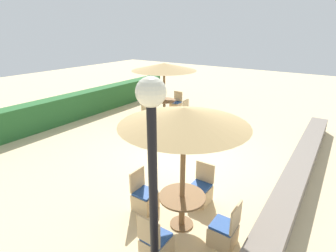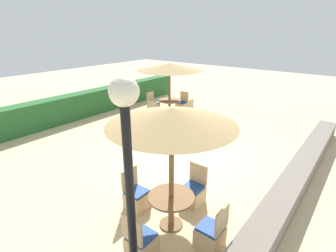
{
  "view_description": "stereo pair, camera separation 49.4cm",
  "coord_description": "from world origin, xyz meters",
  "px_view_note": "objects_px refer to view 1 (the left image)",
  "views": [
    {
      "loc": [
        -6.44,
        -3.83,
        3.81
      ],
      "look_at": [
        0.0,
        0.6,
        0.9
      ],
      "focal_mm": 28.0,
      "sensor_mm": 36.0,
      "label": 1
    },
    {
      "loc": [
        -6.14,
        -4.23,
        3.81
      ],
      "look_at": [
        0.0,
        0.6,
        0.9
      ],
      "focal_mm": 28.0,
      "sensor_mm": 36.0,
      "label": 2
    }
  ],
  "objects_px": {
    "parasol_front_left": "(184,117)",
    "patio_chair_back_right_south": "(182,114)",
    "lamp_post": "(152,155)",
    "patio_chair_back_right_east": "(176,105)",
    "patio_chair_back_right_north": "(148,107)",
    "patio_chair_front_left_north": "(145,199)",
    "parasol_back_right": "(164,67)",
    "round_table_back_right": "(164,103)",
    "patio_chair_back_right_west": "(151,115)",
    "round_table_front_left": "(182,203)",
    "patio_chair_front_left_east": "(200,192)",
    "patio_chair_front_left_south": "(224,232)",
    "patio_chair_front_left_west": "(156,244)"
  },
  "relations": [
    {
      "from": "patio_chair_front_left_south",
      "to": "patio_chair_back_right_north",
      "type": "distance_m",
      "value": 8.6
    },
    {
      "from": "patio_chair_front_left_south",
      "to": "parasol_back_right",
      "type": "distance_m",
      "value": 8.08
    },
    {
      "from": "patio_chair_front_left_west",
      "to": "patio_chair_back_right_east",
      "type": "height_order",
      "value": "same"
    },
    {
      "from": "patio_chair_back_right_west",
      "to": "patio_chair_back_right_east",
      "type": "height_order",
      "value": "same"
    },
    {
      "from": "parasol_back_right",
      "to": "lamp_post",
      "type": "bearing_deg",
      "value": -145.61
    },
    {
      "from": "lamp_post",
      "to": "parasol_back_right",
      "type": "relative_size",
      "value": 1.16
    },
    {
      "from": "patio_chair_front_left_east",
      "to": "patio_chair_front_left_south",
      "type": "distance_m",
      "value": 1.32
    },
    {
      "from": "patio_chair_front_left_south",
      "to": "round_table_back_right",
      "type": "bearing_deg",
      "value": 43.42
    },
    {
      "from": "parasol_front_left",
      "to": "patio_chair_back_right_north",
      "type": "relative_size",
      "value": 2.72
    },
    {
      "from": "parasol_front_left",
      "to": "patio_chair_front_left_south",
      "type": "bearing_deg",
      "value": -89.87
    },
    {
      "from": "parasol_front_left",
      "to": "round_table_front_left",
      "type": "bearing_deg",
      "value": -90.0
    },
    {
      "from": "patio_chair_front_left_east",
      "to": "patio_chair_back_right_west",
      "type": "xyz_separation_m",
      "value": [
        3.84,
        4.45,
        0.0
      ]
    },
    {
      "from": "patio_chair_front_left_west",
      "to": "patio_chair_back_right_south",
      "type": "height_order",
      "value": "same"
    },
    {
      "from": "patio_chair_front_left_north",
      "to": "patio_chair_back_right_east",
      "type": "distance_m",
      "value": 7.6
    },
    {
      "from": "lamp_post",
      "to": "patio_chair_front_left_north",
      "type": "xyz_separation_m",
      "value": [
        1.45,
        1.4,
        -2.09
      ]
    },
    {
      "from": "lamp_post",
      "to": "patio_chair_front_left_east",
      "type": "xyz_separation_m",
      "value": [
        2.39,
        0.5,
        -2.09
      ]
    },
    {
      "from": "patio_chair_back_right_south",
      "to": "patio_chair_back_right_east",
      "type": "relative_size",
      "value": 1.0
    },
    {
      "from": "parasol_front_left",
      "to": "patio_chair_front_left_west",
      "type": "xyz_separation_m",
      "value": [
        -0.94,
        -0.05,
        -2.09
      ]
    },
    {
      "from": "parasol_front_left",
      "to": "patio_chair_back_right_south",
      "type": "bearing_deg",
      "value": 31.74
    },
    {
      "from": "patio_chair_front_left_east",
      "to": "patio_chair_back_right_south",
      "type": "relative_size",
      "value": 1.0
    },
    {
      "from": "patio_chair_front_left_east",
      "to": "patio_chair_back_right_north",
      "type": "bearing_deg",
      "value": -41.58
    },
    {
      "from": "patio_chair_back_right_east",
      "to": "patio_chair_back_right_west",
      "type": "bearing_deg",
      "value": 89.27
    },
    {
      "from": "patio_chair_back_right_east",
      "to": "round_table_front_left",
      "type": "bearing_deg",
      "value": 123.73
    },
    {
      "from": "parasol_front_left",
      "to": "round_table_front_left",
      "type": "distance_m",
      "value": 1.82
    },
    {
      "from": "round_table_front_left",
      "to": "patio_chair_back_right_west",
      "type": "height_order",
      "value": "patio_chair_back_right_west"
    },
    {
      "from": "patio_chair_front_left_north",
      "to": "round_table_back_right",
      "type": "relative_size",
      "value": 0.9
    },
    {
      "from": "patio_chair_front_left_east",
      "to": "patio_chair_back_right_east",
      "type": "relative_size",
      "value": 1.0
    },
    {
      "from": "round_table_front_left",
      "to": "round_table_back_right",
      "type": "height_order",
      "value": "round_table_back_right"
    },
    {
      "from": "parasol_front_left",
      "to": "round_table_back_right",
      "type": "height_order",
      "value": "parasol_front_left"
    },
    {
      "from": "lamp_post",
      "to": "parasol_front_left",
      "type": "distance_m",
      "value": 1.55
    },
    {
      "from": "patio_chair_front_left_north",
      "to": "parasol_back_right",
      "type": "distance_m",
      "value": 7.0
    },
    {
      "from": "lamp_post",
      "to": "patio_chair_front_left_south",
      "type": "bearing_deg",
      "value": -17.71
    },
    {
      "from": "patio_chair_back_right_south",
      "to": "round_table_front_left",
      "type": "bearing_deg",
      "value": -148.26
    },
    {
      "from": "patio_chair_front_left_south",
      "to": "patio_chair_back_right_west",
      "type": "relative_size",
      "value": 1.0
    },
    {
      "from": "patio_chair_back_right_west",
      "to": "patio_chair_back_right_north",
      "type": "xyz_separation_m",
      "value": [
        0.98,
        0.99,
        0.0
      ]
    },
    {
      "from": "parasol_front_left",
      "to": "round_table_back_right",
      "type": "bearing_deg",
      "value": 38.12
    },
    {
      "from": "patio_chair_front_left_east",
      "to": "parasol_back_right",
      "type": "relative_size",
      "value": 0.33
    },
    {
      "from": "patio_chair_front_left_north",
      "to": "round_table_back_right",
      "type": "distance_m",
      "value": 6.73
    },
    {
      "from": "patio_chair_back_right_east",
      "to": "patio_chair_back_right_north",
      "type": "distance_m",
      "value": 1.4
    },
    {
      "from": "round_table_front_left",
      "to": "patio_chair_front_left_south",
      "type": "distance_m",
      "value": 0.96
    },
    {
      "from": "patio_chair_back_right_west",
      "to": "round_table_back_right",
      "type": "bearing_deg",
      "value": 87.95
    },
    {
      "from": "patio_chair_front_left_south",
      "to": "patio_chair_front_left_west",
      "type": "bearing_deg",
      "value": 137.46
    },
    {
      "from": "parasol_back_right",
      "to": "patio_chair_front_left_north",
      "type": "bearing_deg",
      "value": -148.47
    },
    {
      "from": "round_table_back_right",
      "to": "patio_chair_back_right_north",
      "type": "xyz_separation_m",
      "value": [
        0.04,
        1.02,
        -0.33
      ]
    },
    {
      "from": "patio_chair_front_left_west",
      "to": "patio_chair_back_right_north",
      "type": "relative_size",
      "value": 1.0
    },
    {
      "from": "round_table_front_left",
      "to": "parasol_back_right",
      "type": "bearing_deg",
      "value": 38.12
    },
    {
      "from": "parasol_front_left",
      "to": "patio_chair_front_left_north",
      "type": "xyz_separation_m",
      "value": [
        -0.04,
        0.95,
        -2.09
      ]
    },
    {
      "from": "parasol_front_left",
      "to": "patio_chair_back_right_north",
      "type": "distance_m",
      "value": 8.21
    },
    {
      "from": "patio_chair_back_right_south",
      "to": "patio_chair_front_left_east",
      "type": "bearing_deg",
      "value": -144.06
    },
    {
      "from": "patio_chair_front_left_south",
      "to": "round_table_back_right",
      "type": "relative_size",
      "value": 0.9
    }
  ]
}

